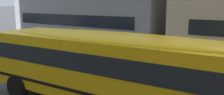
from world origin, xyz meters
name	(u,v)px	position (x,y,z in m)	size (l,w,h in m)	color
ground_plane	(136,92)	(0.00, 0.00, 0.00)	(400.00, 400.00, 0.00)	#4C4C4F
sidewalk_far	(188,58)	(0.00, 7.39, 0.01)	(120.00, 3.00, 0.01)	gray
lane_centreline	(136,92)	(0.00, 0.00, 0.00)	(110.00, 0.16, 0.01)	silver
school_bus	(126,67)	(0.55, -1.84, 1.58)	(11.98, 2.85, 2.66)	yellow
parked_car_black_by_hydrant	(79,42)	(-7.04, 4.47, 0.84)	(3.96, 2.00, 1.64)	black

